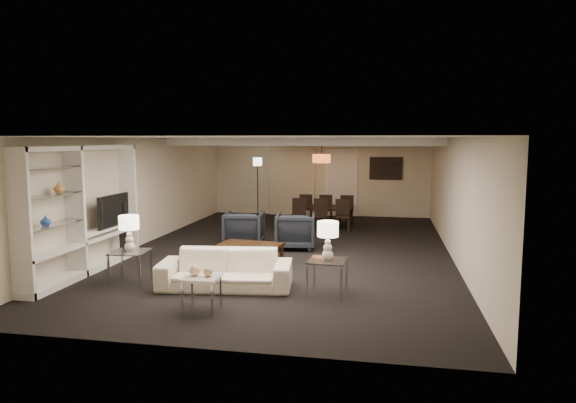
# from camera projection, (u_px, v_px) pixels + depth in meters

# --- Properties ---
(floor) EXTENTS (11.00, 11.00, 0.00)m
(floor) POSITION_uv_depth(u_px,v_px,m) (288.00, 250.00, 11.42)
(floor) COLOR black
(floor) RESTS_ON ground
(ceiling) EXTENTS (7.00, 11.00, 0.02)m
(ceiling) POSITION_uv_depth(u_px,v_px,m) (288.00, 138.00, 11.12)
(ceiling) COLOR silver
(ceiling) RESTS_ON ground
(wall_back) EXTENTS (7.00, 0.02, 2.50)m
(wall_back) POSITION_uv_depth(u_px,v_px,m) (320.00, 177.00, 16.63)
(wall_back) COLOR beige
(wall_back) RESTS_ON ground
(wall_front) EXTENTS (7.00, 0.02, 2.50)m
(wall_front) POSITION_uv_depth(u_px,v_px,m) (198.00, 245.00, 5.91)
(wall_front) COLOR beige
(wall_front) RESTS_ON ground
(wall_left) EXTENTS (0.02, 11.00, 2.50)m
(wall_left) POSITION_uv_depth(u_px,v_px,m) (140.00, 192.00, 11.92)
(wall_left) COLOR beige
(wall_left) RESTS_ON ground
(wall_right) EXTENTS (0.02, 11.00, 2.50)m
(wall_right) POSITION_uv_depth(u_px,v_px,m) (454.00, 198.00, 10.62)
(wall_right) COLOR beige
(wall_right) RESTS_ON ground
(ceiling_soffit) EXTENTS (7.00, 4.00, 0.20)m
(ceiling_soffit) POSITION_uv_depth(u_px,v_px,m) (311.00, 142.00, 14.55)
(ceiling_soffit) COLOR silver
(ceiling_soffit) RESTS_ON ceiling
(curtains) EXTENTS (1.50, 0.12, 2.40)m
(curtains) POSITION_uv_depth(u_px,v_px,m) (292.00, 178.00, 16.73)
(curtains) COLOR beige
(curtains) RESTS_ON wall_back
(door) EXTENTS (0.90, 0.05, 2.10)m
(door) POSITION_uv_depth(u_px,v_px,m) (341.00, 183.00, 16.50)
(door) COLOR silver
(door) RESTS_ON wall_back
(painting) EXTENTS (0.95, 0.04, 0.65)m
(painting) POSITION_uv_depth(u_px,v_px,m) (386.00, 168.00, 16.17)
(painting) COLOR #142D38
(painting) RESTS_ON wall_back
(media_unit) EXTENTS (0.38, 3.40, 2.35)m
(media_unit) POSITION_uv_depth(u_px,v_px,m) (84.00, 210.00, 9.36)
(media_unit) COLOR white
(media_unit) RESTS_ON wall_left
(pendant_light) EXTENTS (0.52, 0.52, 0.24)m
(pendant_light) POSITION_uv_depth(u_px,v_px,m) (322.00, 159.00, 14.55)
(pendant_light) COLOR #D8591E
(pendant_light) RESTS_ON ceiling_soffit
(sofa) EXTENTS (2.26, 1.11, 0.64)m
(sofa) POSITION_uv_depth(u_px,v_px,m) (225.00, 269.00, 8.49)
(sofa) COLOR beige
(sofa) RESTS_ON floor
(coffee_table) EXTENTS (1.28, 0.85, 0.43)m
(coffee_table) POSITION_uv_depth(u_px,v_px,m) (250.00, 254.00, 10.06)
(coffee_table) COLOR black
(coffee_table) RESTS_ON floor
(armchair_left) EXTENTS (0.95, 0.97, 0.81)m
(armchair_left) POSITION_uv_depth(u_px,v_px,m) (244.00, 229.00, 11.81)
(armchair_left) COLOR black
(armchair_left) RESTS_ON floor
(armchair_right) EXTENTS (0.96, 0.98, 0.81)m
(armchair_right) POSITION_uv_depth(u_px,v_px,m) (295.00, 231.00, 11.59)
(armchair_right) COLOR black
(armchair_right) RESTS_ON floor
(side_table_left) EXTENTS (0.65, 0.65, 0.56)m
(side_table_left) POSITION_uv_depth(u_px,v_px,m) (131.00, 267.00, 8.81)
(side_table_left) COLOR white
(side_table_left) RESTS_ON floor
(side_table_right) EXTENTS (0.64, 0.64, 0.56)m
(side_table_right) POSITION_uv_depth(u_px,v_px,m) (327.00, 277.00, 8.18)
(side_table_right) COLOR white
(side_table_right) RESTS_ON floor
(table_lamp_left) EXTENTS (0.34, 0.34, 0.62)m
(table_lamp_left) POSITION_uv_depth(u_px,v_px,m) (129.00, 233.00, 8.74)
(table_lamp_left) COLOR white
(table_lamp_left) RESTS_ON side_table_left
(table_lamp_right) EXTENTS (0.36, 0.36, 0.62)m
(table_lamp_right) POSITION_uv_depth(u_px,v_px,m) (328.00, 241.00, 8.11)
(table_lamp_right) COLOR #F3EBCD
(table_lamp_right) RESTS_ON side_table_right
(marble_table) EXTENTS (0.52, 0.52, 0.50)m
(marble_table) POSITION_uv_depth(u_px,v_px,m) (202.00, 293.00, 7.43)
(marble_table) COLOR silver
(marble_table) RESTS_ON floor
(gold_gourd_a) EXTENTS (0.16, 0.16, 0.16)m
(gold_gourd_a) POSITION_uv_depth(u_px,v_px,m) (195.00, 270.00, 7.40)
(gold_gourd_a) COLOR #EFB97E
(gold_gourd_a) RESTS_ON marble_table
(gold_gourd_b) EXTENTS (0.14, 0.14, 0.14)m
(gold_gourd_b) POSITION_uv_depth(u_px,v_px,m) (208.00, 272.00, 7.37)
(gold_gourd_b) COLOR tan
(gold_gourd_b) RESTS_ON marble_table
(television) EXTENTS (1.09, 0.14, 0.63)m
(television) POSITION_uv_depth(u_px,v_px,m) (108.00, 210.00, 10.15)
(television) COLOR black
(television) RESTS_ON media_unit
(vase_blue) EXTENTS (0.17, 0.17, 0.18)m
(vase_blue) POSITION_uv_depth(u_px,v_px,m) (46.00, 221.00, 8.32)
(vase_blue) COLOR #244C9E
(vase_blue) RESTS_ON media_unit
(vase_amber) EXTENTS (0.18, 0.18, 0.19)m
(vase_amber) POSITION_uv_depth(u_px,v_px,m) (59.00, 187.00, 8.64)
(vase_amber) COLOR #D58E47
(vase_amber) RESTS_ON media_unit
(floor_speaker) EXTENTS (0.13, 0.13, 1.19)m
(floor_speaker) POSITION_uv_depth(u_px,v_px,m) (123.00, 230.00, 10.59)
(floor_speaker) COLOR black
(floor_speaker) RESTS_ON floor
(dining_table) EXTENTS (1.65, 0.93, 0.58)m
(dining_table) POSITION_uv_depth(u_px,v_px,m) (323.00, 217.00, 14.50)
(dining_table) COLOR black
(dining_table) RESTS_ON floor
(chair_nl) EXTENTS (0.43, 0.43, 0.86)m
(chair_nl) POSITION_uv_depth(u_px,v_px,m) (299.00, 214.00, 13.96)
(chair_nl) COLOR black
(chair_nl) RESTS_ON floor
(chair_nm) EXTENTS (0.44, 0.44, 0.86)m
(chair_nm) POSITION_uv_depth(u_px,v_px,m) (321.00, 215.00, 13.85)
(chair_nm) COLOR black
(chair_nm) RESTS_ON floor
(chair_nr) EXTENTS (0.45, 0.45, 0.86)m
(chair_nr) POSITION_uv_depth(u_px,v_px,m) (343.00, 216.00, 13.74)
(chair_nr) COLOR black
(chair_nr) RESTS_ON floor
(chair_fl) EXTENTS (0.44, 0.44, 0.86)m
(chair_fl) POSITION_uv_depth(u_px,v_px,m) (306.00, 208.00, 15.23)
(chair_fl) COLOR black
(chair_fl) RESTS_ON floor
(chair_fm) EXTENTS (0.42, 0.42, 0.86)m
(chair_fm) POSITION_uv_depth(u_px,v_px,m) (326.00, 209.00, 15.12)
(chair_fm) COLOR black
(chair_fm) RESTS_ON floor
(chair_fr) EXTENTS (0.45, 0.45, 0.86)m
(chair_fr) POSITION_uv_depth(u_px,v_px,m) (346.00, 209.00, 15.01)
(chair_fr) COLOR black
(chair_fr) RESTS_ON floor
(floor_lamp) EXTENTS (0.28, 0.28, 1.90)m
(floor_lamp) POSITION_uv_depth(u_px,v_px,m) (258.00, 188.00, 16.06)
(floor_lamp) COLOR black
(floor_lamp) RESTS_ON floor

